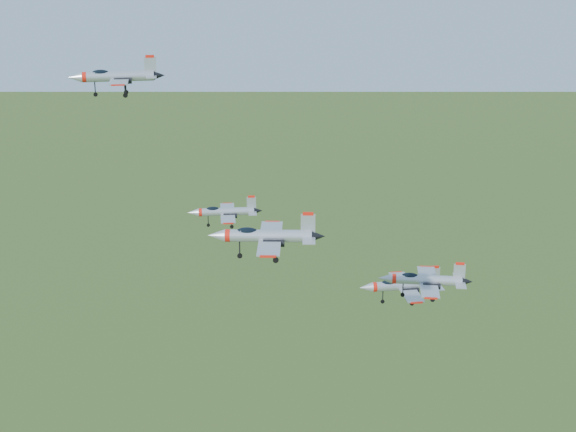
{
  "coord_description": "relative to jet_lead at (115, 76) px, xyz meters",
  "views": [
    {
      "loc": [
        -2.82,
        -105.02,
        180.72
      ],
      "look_at": [
        -2.28,
        -2.1,
        145.04
      ],
      "focal_mm": 50.0,
      "sensor_mm": 36.0,
      "label": 1
    }
  ],
  "objects": [
    {
      "name": "jet_left_low",
      "position": [
        42.08,
        -7.65,
        -29.86
      ],
      "size": [
        13.42,
        11.19,
        3.59
      ],
      "rotation": [
        0.0,
        0.0,
        0.13
      ],
      "color": "#A6ABB3"
    },
    {
      "name": "jet_right_high",
      "position": [
        22.4,
        -34.47,
        -11.9
      ],
      "size": [
        12.98,
        10.68,
        3.48
      ],
      "rotation": [
        0.0,
        0.0,
        -0.03
      ],
      "color": "#A6ABB3"
    },
    {
      "name": "jet_left_high",
      "position": [
        15.9,
        -7.74,
        -18.2
      ],
      "size": [
        10.82,
        8.97,
        2.89
      ],
      "rotation": [
        0.0,
        0.0,
        0.09
      ],
      "color": "#A6ABB3"
    },
    {
      "name": "jet_lead",
      "position": [
        0.0,
        0.0,
        0.0
      ],
      "size": [
        13.97,
        11.66,
        3.74
      ],
      "rotation": [
        0.0,
        0.0,
        0.14
      ],
      "color": "#A6ABB3"
    },
    {
      "name": "jet_right_low",
      "position": [
        43.03,
        -19.5,
        -23.77
      ],
      "size": [
        12.51,
        10.39,
        3.34
      ],
      "rotation": [
        0.0,
        0.0,
        -0.1
      ],
      "color": "#A6ABB3"
    }
  ]
}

